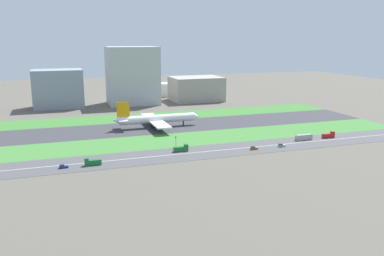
% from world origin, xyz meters
% --- Properties ---
extents(ground_plane, '(800.00, 800.00, 0.00)m').
position_xyz_m(ground_plane, '(0.00, 0.00, 0.00)').
color(ground_plane, '#5B564C').
extents(runway, '(280.00, 46.00, 0.10)m').
position_xyz_m(runway, '(0.00, 0.00, 0.05)').
color(runway, '#38383D').
rests_on(runway, ground_plane).
extents(grass_median_north, '(280.00, 36.00, 0.10)m').
position_xyz_m(grass_median_north, '(0.00, 41.00, 0.05)').
color(grass_median_north, '#3D7A33').
rests_on(grass_median_north, ground_plane).
extents(grass_median_south, '(280.00, 36.00, 0.10)m').
position_xyz_m(grass_median_south, '(0.00, -41.00, 0.05)').
color(grass_median_south, '#427F38').
rests_on(grass_median_south, ground_plane).
extents(highway, '(280.00, 28.00, 0.10)m').
position_xyz_m(highway, '(0.00, -73.00, 0.05)').
color(highway, '#4C4C4F').
rests_on(highway, ground_plane).
extents(highway_centerline, '(266.00, 0.50, 0.01)m').
position_xyz_m(highway_centerline, '(0.00, -73.00, 0.11)').
color(highway_centerline, silver).
rests_on(highway_centerline, highway).
extents(airliner, '(65.00, 56.00, 19.70)m').
position_xyz_m(airliner, '(-25.05, 0.00, 6.23)').
color(airliner, white).
rests_on(airliner, runway).
extents(truck_2, '(8.40, 2.50, 4.00)m').
position_xyz_m(truck_2, '(74.40, -68.00, 1.67)').
color(truck_2, '#B2191E').
rests_on(truck_2, highway).
extents(car_0, '(4.40, 1.80, 2.00)m').
position_xyz_m(car_0, '(-91.84, -78.00, 0.92)').
color(car_0, navy).
rests_on(car_0, highway).
extents(car_2, '(4.40, 1.80, 2.00)m').
position_xyz_m(car_2, '(33.13, -78.00, 0.92)').
color(car_2, '#99999E').
rests_on(car_2, highway).
extents(truck_0, '(8.40, 2.50, 4.00)m').
position_xyz_m(truck_0, '(-77.52, -78.00, 1.67)').
color(truck_0, '#19662D').
rests_on(truck_0, highway).
extents(car_1, '(4.40, 1.80, 2.00)m').
position_xyz_m(car_1, '(14.65, -78.00, 0.92)').
color(car_1, brown).
rests_on(car_1, highway).
extents(bus_0, '(11.60, 2.50, 3.50)m').
position_xyz_m(bus_0, '(55.48, -68.00, 1.82)').
color(bus_0, '#99999E').
rests_on(bus_0, highway).
extents(truck_1, '(8.40, 2.50, 4.00)m').
position_xyz_m(truck_1, '(-26.66, -68.00, 1.67)').
color(truck_1, '#19662D').
rests_on(truck_1, highway).
extents(traffic_light, '(0.36, 0.50, 7.20)m').
position_xyz_m(traffic_light, '(-27.52, -60.01, 4.29)').
color(traffic_light, '#4C4C51').
rests_on(traffic_light, highway).
extents(terminal_building, '(44.96, 29.69, 35.44)m').
position_xyz_m(terminal_building, '(-90.00, 114.00, 17.72)').
color(terminal_building, gray).
rests_on(terminal_building, ground_plane).
extents(hangar_building, '(48.17, 37.73, 55.79)m').
position_xyz_m(hangar_building, '(-19.62, 114.00, 27.90)').
color(hangar_building, '#B2B2B7').
rests_on(hangar_building, ground_plane).
extents(office_tower, '(51.07, 39.13, 24.47)m').
position_xyz_m(office_tower, '(46.80, 114.00, 12.24)').
color(office_tower, '#9E998E').
rests_on(office_tower, ground_plane).
extents(fuel_tank_west, '(16.19, 16.19, 15.68)m').
position_xyz_m(fuel_tank_west, '(-2.72, 159.00, 7.84)').
color(fuel_tank_west, silver).
rests_on(fuel_tank_west, ground_plane).
extents(fuel_tank_centre, '(22.39, 22.39, 14.20)m').
position_xyz_m(fuel_tank_centre, '(26.06, 159.00, 7.10)').
color(fuel_tank_centre, silver).
rests_on(fuel_tank_centre, ground_plane).
extents(fuel_tank_east, '(20.39, 20.39, 17.34)m').
position_xyz_m(fuel_tank_east, '(61.11, 159.00, 8.67)').
color(fuel_tank_east, silver).
rests_on(fuel_tank_east, ground_plane).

